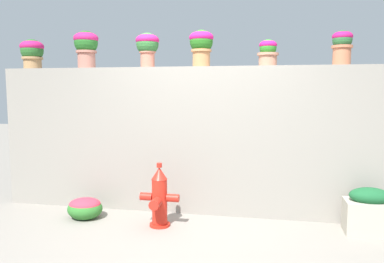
# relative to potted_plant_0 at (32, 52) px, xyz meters

# --- Properties ---
(ground_plane) EXTENTS (24.00, 24.00, 0.00)m
(ground_plane) POSITION_rel_potted_plant_0_xyz_m (2.42, -1.18, -2.10)
(ground_plane) COLOR gray
(stone_wall) EXTENTS (5.41, 0.34, 1.86)m
(stone_wall) POSITION_rel_potted_plant_0_xyz_m (2.42, -0.03, -1.17)
(stone_wall) COLOR gray
(stone_wall) RESTS_ON ground
(potted_plant_0) EXTENTS (0.32, 0.32, 0.41)m
(potted_plant_0) POSITION_rel_potted_plant_0_xyz_m (0.00, 0.00, 0.00)
(potted_plant_0) COLOR #AC8053
(potted_plant_0) RESTS_ON stone_wall
(potted_plant_1) EXTENTS (0.32, 0.32, 0.49)m
(potted_plant_1) POSITION_rel_potted_plant_0_xyz_m (0.84, -0.06, 0.06)
(potted_plant_1) COLOR #B06E5E
(potted_plant_1) RESTS_ON stone_wall
(potted_plant_2) EXTENTS (0.30, 0.30, 0.44)m
(potted_plant_2) POSITION_rel_potted_plant_0_xyz_m (1.67, -0.03, 0.04)
(potted_plant_2) COLOR #C36F59
(potted_plant_2) RESTS_ON stone_wall
(potted_plant_3) EXTENTS (0.30, 0.30, 0.46)m
(potted_plant_3) POSITION_rel_potted_plant_0_xyz_m (2.38, -0.02, 0.04)
(potted_plant_3) COLOR #B7794A
(potted_plant_3) RESTS_ON stone_wall
(potted_plant_4) EXTENTS (0.26, 0.26, 0.32)m
(potted_plant_4) POSITION_rel_potted_plant_0_xyz_m (3.20, -0.01, -0.06)
(potted_plant_4) COLOR #B5765D
(potted_plant_4) RESTS_ON stone_wall
(potted_plant_5) EXTENTS (0.24, 0.24, 0.40)m
(potted_plant_5) POSITION_rel_potted_plant_0_xyz_m (4.04, -0.03, -0.00)
(potted_plant_5) COLOR #BF6E4C
(potted_plant_5) RESTS_ON stone_wall
(fire_hydrant) EXTENTS (0.46, 0.36, 0.74)m
(fire_hydrant) POSITION_rel_potted_plant_0_xyz_m (2.01, -0.70, -1.77)
(fire_hydrant) COLOR red
(fire_hydrant) RESTS_ON ground
(flower_bush_left) EXTENTS (0.43, 0.39, 0.26)m
(flower_bush_left) POSITION_rel_potted_plant_0_xyz_m (1.03, -0.60, -1.96)
(flower_bush_left) COLOR #2F712B
(flower_bush_left) RESTS_ON ground
(planter_box) EXTENTS (0.52, 0.33, 0.51)m
(planter_box) POSITION_rel_potted_plant_0_xyz_m (4.32, -0.46, -1.85)
(planter_box) COLOR #ACA694
(planter_box) RESTS_ON ground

